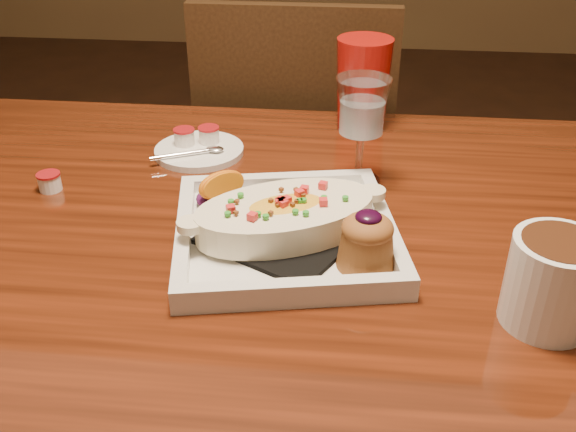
# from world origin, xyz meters

# --- Properties ---
(table) EXTENTS (1.50, 0.90, 0.75)m
(table) POSITION_xyz_m (0.00, 0.00, 0.65)
(table) COLOR maroon
(table) RESTS_ON floor
(chair_far) EXTENTS (0.42, 0.42, 0.93)m
(chair_far) POSITION_xyz_m (-0.00, 0.63, 0.51)
(chair_far) COLOR black
(chair_far) RESTS_ON floor
(plate) EXTENTS (0.32, 0.32, 0.08)m
(plate) POSITION_xyz_m (0.05, -0.00, 0.78)
(plate) COLOR white
(plate) RESTS_ON table
(coffee_mug) EXTENTS (0.13, 0.09, 0.10)m
(coffee_mug) POSITION_xyz_m (0.33, -0.12, 0.80)
(coffee_mug) COLOR white
(coffee_mug) RESTS_ON table
(goblet) EXTENTS (0.08, 0.08, 0.16)m
(goblet) POSITION_xyz_m (0.13, 0.17, 0.86)
(goblet) COLOR silver
(goblet) RESTS_ON table
(saucer) EXTENTS (0.14, 0.14, 0.10)m
(saucer) POSITION_xyz_m (-0.13, 0.25, 0.76)
(saucer) COLOR white
(saucer) RESTS_ON table
(creamer_loose) EXTENTS (0.03, 0.03, 0.03)m
(creamer_loose) POSITION_xyz_m (-0.31, 0.10, 0.76)
(creamer_loose) COLOR white
(creamer_loose) RESTS_ON table
(red_tumbler) EXTENTS (0.09, 0.09, 0.16)m
(red_tumbler) POSITION_xyz_m (0.13, 0.38, 0.83)
(red_tumbler) COLOR #B0110C
(red_tumbler) RESTS_ON table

